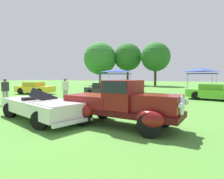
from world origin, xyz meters
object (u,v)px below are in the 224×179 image
object	(u,v)px
show_car_charcoal	(106,90)
spectator_near_truck	(65,89)
show_car_lime	(213,92)
canopy_tent_center_field	(201,71)
show_car_yellow	(35,88)
spectator_far_side	(5,90)
feature_pickup_truck	(121,103)
neighbor_convertible	(43,106)
canopy_tent_left_field	(116,71)

from	to	relation	value
show_car_charcoal	spectator_near_truck	world-z (taller)	spectator_near_truck
show_car_lime	canopy_tent_center_field	size ratio (longest dim) A/B	1.45
show_car_charcoal	show_car_lime	distance (m)	8.76
show_car_yellow	spectator_far_side	bearing A→B (deg)	-62.41
feature_pickup_truck	neighbor_convertible	world-z (taller)	feature_pickup_truck
spectator_near_truck	canopy_tent_left_field	size ratio (longest dim) A/B	0.53
neighbor_convertible	canopy_tent_center_field	distance (m)	17.70
spectator_near_truck	show_car_lime	bearing A→B (deg)	24.35
neighbor_convertible	show_car_yellow	bearing A→B (deg)	133.67
show_car_charcoal	canopy_tent_left_field	bearing A→B (deg)	100.59
show_car_charcoal	feature_pickup_truck	bearing A→B (deg)	-64.82
feature_pickup_truck	show_car_yellow	distance (m)	14.91
neighbor_convertible	spectator_near_truck	distance (m)	5.82
feature_pickup_truck	spectator_far_side	size ratio (longest dim) A/B	2.76
spectator_far_side	neighbor_convertible	bearing A→B (deg)	-27.47
neighbor_convertible	show_car_charcoal	xyz separation A→B (m)	(-0.86, 9.25, 0.02)
spectator_far_side	canopy_tent_center_field	xyz separation A→B (m)	(12.85, 13.14, 1.51)
feature_pickup_truck	show_car_charcoal	bearing A→B (deg)	115.18
feature_pickup_truck	canopy_tent_center_field	size ratio (longest dim) A/B	1.61
canopy_tent_center_field	neighbor_convertible	bearing A→B (deg)	-115.20
neighbor_convertible	spectator_far_side	size ratio (longest dim) A/B	2.92
feature_pickup_truck	canopy_tent_left_field	bearing A→B (deg)	109.40
show_car_charcoal	show_car_lime	world-z (taller)	same
spectator_near_truck	show_car_charcoal	bearing A→B (deg)	68.49
spectator_far_side	canopy_tent_left_field	distance (m)	13.41
neighbor_convertible	spectator_near_truck	size ratio (longest dim) A/B	2.92
show_car_charcoal	canopy_tent_center_field	distance (m)	10.85
spectator_far_side	canopy_tent_center_field	size ratio (longest dim) A/B	0.59
neighbor_convertible	show_car_yellow	world-z (taller)	neighbor_convertible
spectator_near_truck	show_car_yellow	bearing A→B (deg)	148.81
canopy_tent_center_field	show_car_yellow	bearing A→B (deg)	-156.84
canopy_tent_center_field	feature_pickup_truck	bearing A→B (deg)	-104.63
show_car_lime	feature_pickup_truck	bearing A→B (deg)	-114.75
spectator_far_side	canopy_tent_left_field	xyz separation A→B (m)	(3.29, 12.92, 1.51)
show_car_yellow	show_car_charcoal	distance (m)	7.77
feature_pickup_truck	show_car_yellow	bearing A→B (deg)	143.70
show_car_lime	canopy_tent_center_field	bearing A→B (deg)	93.64
feature_pickup_truck	show_car_yellow	world-z (taller)	feature_pickup_truck
show_car_yellow	spectator_near_truck	world-z (taller)	spectator_near_truck
show_car_yellow	show_car_lime	world-z (taller)	same
canopy_tent_center_field	spectator_near_truck	bearing A→B (deg)	-132.96
show_car_charcoal	canopy_tent_left_field	size ratio (longest dim) A/B	1.29
neighbor_convertible	canopy_tent_center_field	xyz separation A→B (m)	(7.50, 15.93, 1.84)
show_car_yellow	spectator_near_truck	bearing A→B (deg)	-31.19
show_car_yellow	canopy_tent_left_field	bearing A→B (deg)	45.49
show_car_yellow	show_car_charcoal	bearing A→B (deg)	1.57
show_car_yellow	show_car_lime	size ratio (longest dim) A/B	0.93
feature_pickup_truck	show_car_lime	distance (m)	10.72
feature_pickup_truck	canopy_tent_center_field	xyz separation A→B (m)	(4.11, 15.72, 1.55)
canopy_tent_left_field	canopy_tent_center_field	bearing A→B (deg)	1.36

